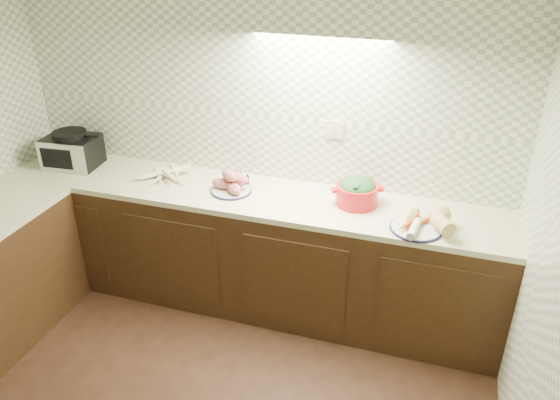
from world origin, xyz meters
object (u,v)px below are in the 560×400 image
(dutch_oven, at_px, (357,191))
(onion_bowl, at_px, (239,179))
(toaster_oven, at_px, (72,150))
(veg_plate, at_px, (428,220))
(sweet_potato_plate, at_px, (232,183))
(parsnip_pile, at_px, (168,173))

(dutch_oven, bearing_deg, onion_bowl, 154.97)
(toaster_oven, bearing_deg, veg_plate, -7.90)
(toaster_oven, relative_size, sweet_potato_plate, 1.39)
(toaster_oven, distance_m, onion_bowl, 1.32)
(parsnip_pile, relative_size, dutch_oven, 1.17)
(onion_bowl, relative_size, dutch_oven, 0.40)
(dutch_oven, bearing_deg, toaster_oven, 159.26)
(onion_bowl, distance_m, dutch_oven, 0.86)
(toaster_oven, distance_m, sweet_potato_plate, 1.32)
(dutch_oven, bearing_deg, veg_plate, -42.31)
(toaster_oven, distance_m, veg_plate, 2.65)
(parsnip_pile, height_order, veg_plate, veg_plate)
(onion_bowl, relative_size, veg_plate, 0.35)
(parsnip_pile, distance_m, onion_bowl, 0.54)
(sweet_potato_plate, height_order, veg_plate, sweet_potato_plate)
(toaster_oven, distance_m, parsnip_pile, 0.79)
(veg_plate, bearing_deg, onion_bowl, 170.19)
(parsnip_pile, height_order, sweet_potato_plate, sweet_potato_plate)
(sweet_potato_plate, bearing_deg, onion_bowl, 87.97)
(parsnip_pile, bearing_deg, veg_plate, -5.48)
(sweet_potato_plate, xyz_separation_m, onion_bowl, (0.00, 0.13, -0.02))
(toaster_oven, relative_size, parsnip_pile, 0.96)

